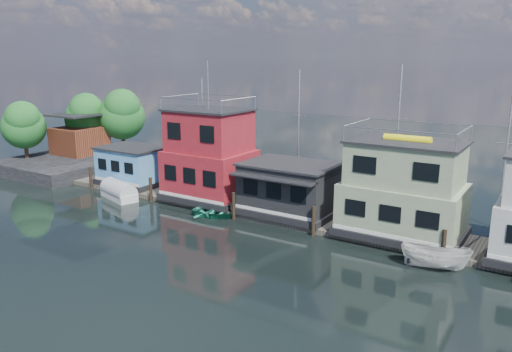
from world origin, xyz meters
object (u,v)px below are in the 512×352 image
Objects in this scene: houseboat_red at (210,157)px; motorboat at (435,257)px; tarp_runabout at (119,192)px; houseboat_green at (404,191)px; houseboat_dark at (290,188)px; dinghy_teal at (215,212)px; houseboat_blue at (133,165)px.

houseboat_red is 2.86× the size of motorboat.
houseboat_green is at bearing 25.74° from tarp_runabout.
houseboat_dark reaches higher than tarp_runabout.
tarp_runabout is 1.22× the size of dinghy_teal.
houseboat_blue is at bearing 62.16° from dinghy_teal.
tarp_runabout is at bearing -171.52° from houseboat_green.
tarp_runabout reaches higher than dinghy_teal.
dinghy_teal is (10.52, 0.57, -0.26)m from tarp_runabout.
houseboat_green is 5.97m from motorboat.
houseboat_red is 2.56× the size of tarp_runabout.
houseboat_red is 5.62m from dinghy_teal.
houseboat_dark is (17.50, -0.02, 0.21)m from houseboat_blue.
houseboat_blue is at bearing -180.00° from houseboat_red.
houseboat_green is (26.50, 0.00, 1.34)m from houseboat_blue.
motorboat is (27.99, -0.43, 0.15)m from tarp_runabout.
houseboat_dark reaches higher than houseboat_blue.
dinghy_teal is (2.87, -3.10, -3.71)m from houseboat_red.
houseboat_green is 2.20× the size of dinghy_teal.
dinghy_teal is at bearing -167.62° from houseboat_green.
houseboat_red reaches higher than motorboat.
motorboat is at bearing -7.83° from houseboat_blue.
dinghy_teal is (12.37, -3.10, -1.81)m from houseboat_blue.
houseboat_red is 3.11× the size of dinghy_teal.
houseboat_red is at bearing 0.00° from houseboat_blue.
houseboat_blue is 26.53m from houseboat_green.
dinghy_teal is at bearing -47.23° from houseboat_red.
dinghy_teal is at bearing 80.21° from motorboat.
houseboat_red reaches higher than houseboat_dark.
motorboat reaches higher than dinghy_teal.
houseboat_blue is at bearing 134.03° from tarp_runabout.
houseboat_dark is 1.94× the size of dinghy_teal.
dinghy_teal is (-5.13, -3.08, -2.02)m from houseboat_dark.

